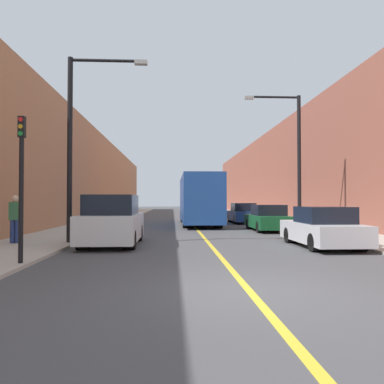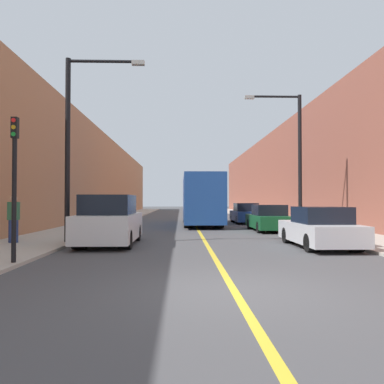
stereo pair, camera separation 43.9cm
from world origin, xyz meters
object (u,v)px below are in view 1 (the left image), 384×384
at_px(traffic_light, 21,182).
at_px(car_right_mid, 268,219).
at_px(car_right_near, 322,229).
at_px(bus, 199,199).
at_px(car_right_far, 243,214).
at_px(pedestrian, 15,218).
at_px(street_lamp_left, 78,134).
at_px(parked_suv_left, 113,222).
at_px(street_lamp_right, 294,152).

bearing_deg(traffic_light, car_right_mid, 49.88).
bearing_deg(car_right_mid, car_right_near, -88.75).
bearing_deg(bus, car_right_far, 26.77).
distance_m(bus, car_right_near, 13.40).
xyz_separation_m(car_right_near, pedestrian, (-11.42, 0.94, 0.37)).
relative_size(street_lamp_left, traffic_light, 1.90).
bearing_deg(street_lamp_left, pedestrian, -173.41).
bearing_deg(bus, street_lamp_left, -115.45).
height_order(street_lamp_left, traffic_light, street_lamp_left).
distance_m(parked_suv_left, car_right_mid, 9.90).
height_order(car_right_far, pedestrian, pedestrian).
distance_m(parked_suv_left, street_lamp_right, 10.99).
bearing_deg(parked_suv_left, bus, 70.70).
distance_m(car_right_near, car_right_mid, 7.29).
bearing_deg(street_lamp_right, car_right_far, 98.84).
height_order(street_lamp_right, traffic_light, street_lamp_right).
height_order(car_right_near, pedestrian, pedestrian).
bearing_deg(traffic_light, street_lamp_left, 87.55).
bearing_deg(car_right_far, street_lamp_right, -81.16).
bearing_deg(traffic_light, street_lamp_right, 44.07).
bearing_deg(car_right_near, traffic_light, -158.68).
height_order(car_right_near, street_lamp_left, street_lamp_left).
distance_m(bus, car_right_mid, 6.65).
bearing_deg(pedestrian, parked_suv_left, 0.57).
height_order(car_right_far, street_lamp_right, street_lamp_right).
relative_size(traffic_light, pedestrian, 2.10).
bearing_deg(street_lamp_left, car_right_far, 56.12).
xyz_separation_m(car_right_far, street_lamp_right, (1.26, -8.12, 3.67)).
relative_size(parked_suv_left, car_right_mid, 1.05).
bearing_deg(traffic_light, parked_suv_left, 71.03).
bearing_deg(bus, traffic_light, -109.21).
xyz_separation_m(car_right_near, street_lamp_left, (-9.18, 1.20, 3.61)).
xyz_separation_m(parked_suv_left, pedestrian, (-3.63, -0.04, 0.15)).
relative_size(bus, car_right_near, 2.36).
distance_m(car_right_mid, car_right_far, 7.30).
distance_m(bus, pedestrian, 14.25).
bearing_deg(car_right_near, street_lamp_left, 172.56).
height_order(car_right_mid, street_lamp_right, street_lamp_right).
relative_size(car_right_near, pedestrian, 2.40).
relative_size(car_right_mid, street_lamp_right, 0.59).
height_order(parked_suv_left, street_lamp_right, street_lamp_right).
relative_size(car_right_mid, car_right_far, 0.97).
xyz_separation_m(car_right_near, street_lamp_right, (1.08, 6.46, 3.69)).
xyz_separation_m(car_right_near, traffic_light, (-9.38, -3.66, 1.50)).
bearing_deg(parked_suv_left, traffic_light, -108.97).
distance_m(car_right_far, pedestrian, 17.68).
xyz_separation_m(bus, car_right_near, (3.63, -12.85, -1.13)).
bearing_deg(bus, car_right_mid, -58.00).
bearing_deg(car_right_mid, pedestrian, -150.61).
height_order(car_right_mid, traffic_light, traffic_light).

